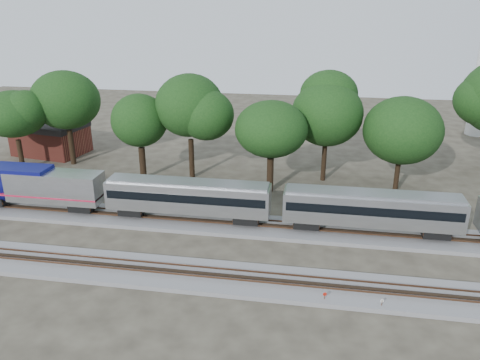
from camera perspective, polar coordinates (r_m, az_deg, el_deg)
name	(u,v)px	position (r m, az deg, el deg)	size (l,w,h in m)	color
ground	(242,257)	(43.36, 0.26, -9.38)	(160.00, 160.00, 0.00)	#383328
track_far	(251,226)	(48.48, 1.41, -5.63)	(160.00, 5.00, 0.73)	slate
track_near	(234,279)	(39.90, -0.69, -11.99)	(160.00, 5.00, 0.73)	slate
train	(373,208)	(47.22, 15.91, -3.29)	(88.65, 3.05, 4.50)	#B8BABF
switch_stand_red	(325,296)	(37.72, 10.28, -13.79)	(0.30, 0.11, 0.96)	#512D19
switch_stand_white	(382,303)	(38.01, 16.91, -14.16)	(0.29, 0.13, 0.95)	#512D19
switch_lever	(299,300)	(37.84, 7.18, -14.33)	(0.50, 0.30, 0.30)	#512D19
brick_building	(51,138)	(77.16, -22.07, 4.79)	(11.04, 8.62, 4.81)	maroon
tree_0	(14,114)	(69.92, -25.88, 7.25)	(7.97, 7.97, 11.23)	black
tree_1	(65,100)	(69.30, -20.52, 9.10)	(9.38, 9.38, 13.23)	black
tree_2	(139,121)	(60.95, -12.17, 7.10)	(7.93, 7.93, 11.18)	black
tree_3	(190,105)	(59.91, -6.17, 9.03)	(9.81, 9.81, 13.82)	black
tree_4	(271,129)	(55.39, 3.83, 6.21)	(7.99, 7.99, 11.26)	black
tree_5	(327,114)	(59.66, 10.57, 7.94)	(8.98, 8.98, 12.66)	black
tree_6	(403,131)	(58.80, 19.20, 5.72)	(7.75, 7.75, 10.93)	black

